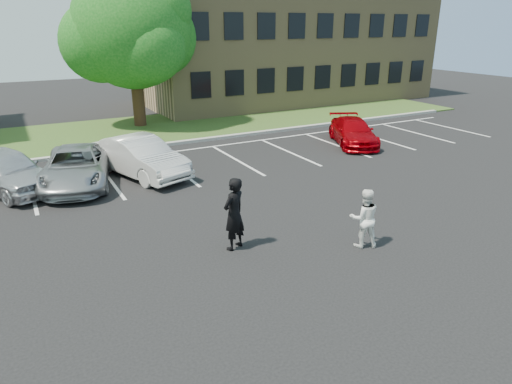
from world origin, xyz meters
TOP-DOWN VIEW (x-y plane):
  - ground_plane at (0.00, 0.00)m, footprint 90.00×90.00m
  - curb at (0.00, 12.00)m, footprint 40.00×0.30m
  - grass_strip at (0.00, 16.00)m, footprint 44.00×8.00m
  - stall_lines at (1.40, 8.95)m, footprint 34.00×5.36m
  - office_building at (14.00, 21.99)m, footprint 22.40×10.40m
  - tree at (0.99, 17.22)m, footprint 7.80×7.20m
  - man_black_suit at (-1.02, 0.36)m, footprint 0.88×0.76m
  - man_white_shirt at (2.15, -1.19)m, footprint 0.99×0.90m
  - car_silver_west at (-6.29, 8.35)m, footprint 3.71×4.96m
  - car_silver_minivan at (-3.96, 7.92)m, footprint 3.54×5.49m
  - car_white_sedan at (-1.55, 7.84)m, footprint 3.10×5.01m
  - car_red_compact at (9.24, 7.78)m, footprint 3.45×4.73m

SIDE VIEW (x-z plane):
  - ground_plane at x=0.00m, z-range 0.00..0.00m
  - stall_lines at x=1.40m, z-range 0.00..0.01m
  - grass_strip at x=0.00m, z-range 0.00..0.08m
  - curb at x=0.00m, z-range 0.00..0.15m
  - car_red_compact at x=9.24m, z-range 0.00..1.27m
  - car_silver_minivan at x=-3.96m, z-range 0.00..1.41m
  - car_white_sedan at x=-1.55m, z-range 0.00..1.56m
  - car_silver_west at x=-6.29m, z-range 0.00..1.57m
  - man_white_shirt at x=2.15m, z-range 0.00..1.66m
  - man_black_suit at x=-1.02m, z-range 0.00..2.03m
  - office_building at x=14.00m, z-range 0.01..8.31m
  - tree at x=0.99m, z-range 0.95..9.75m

